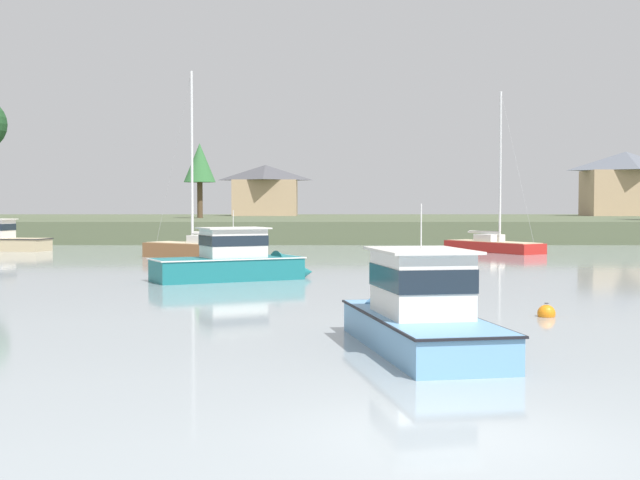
{
  "coord_description": "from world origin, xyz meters",
  "views": [
    {
      "loc": [
        -1.85,
        -11.97,
        3.22
      ],
      "look_at": [
        -1.72,
        31.7,
        1.4
      ],
      "focal_mm": 48.14,
      "sensor_mm": 36.0,
      "label": 1
    }
  ],
  "objects_px": {
    "cruiser_skyblue": "(410,321)",
    "sailboat_wood": "(198,254)",
    "mooring_buoy_orange": "(544,313)",
    "sailboat_red": "(490,248)",
    "cruiser_teal": "(239,267)"
  },
  "relations": [
    {
      "from": "cruiser_skyblue",
      "to": "sailboat_wood",
      "type": "bearing_deg",
      "value": 106.37
    },
    {
      "from": "sailboat_red",
      "to": "cruiser_skyblue",
      "type": "distance_m",
      "value": 39.67
    },
    {
      "from": "cruiser_teal",
      "to": "sailboat_red",
      "type": "height_order",
      "value": "sailboat_red"
    },
    {
      "from": "sailboat_wood",
      "to": "mooring_buoy_orange",
      "type": "xyz_separation_m",
      "value": [
        13.64,
        -26.52,
        -0.16
      ]
    },
    {
      "from": "mooring_buoy_orange",
      "to": "sailboat_wood",
      "type": "bearing_deg",
      "value": 117.21
    },
    {
      "from": "cruiser_skyblue",
      "to": "mooring_buoy_orange",
      "type": "height_order",
      "value": "cruiser_skyblue"
    },
    {
      "from": "sailboat_red",
      "to": "mooring_buoy_orange",
      "type": "height_order",
      "value": "sailboat_red"
    },
    {
      "from": "sailboat_wood",
      "to": "mooring_buoy_orange",
      "type": "relative_size",
      "value": 20.76
    },
    {
      "from": "cruiser_teal",
      "to": "mooring_buoy_orange",
      "type": "xyz_separation_m",
      "value": [
        9.83,
        -12.08,
        -0.44
      ]
    },
    {
      "from": "cruiser_teal",
      "to": "mooring_buoy_orange",
      "type": "height_order",
      "value": "cruiser_teal"
    },
    {
      "from": "sailboat_wood",
      "to": "mooring_buoy_orange",
      "type": "height_order",
      "value": "sailboat_wood"
    },
    {
      "from": "sailboat_red",
      "to": "cruiser_skyblue",
      "type": "height_order",
      "value": "sailboat_red"
    },
    {
      "from": "cruiser_skyblue",
      "to": "cruiser_teal",
      "type": "bearing_deg",
      "value": 107.71
    },
    {
      "from": "mooring_buoy_orange",
      "to": "cruiser_teal",
      "type": "bearing_deg",
      "value": 129.14
    },
    {
      "from": "sailboat_red",
      "to": "cruiser_teal",
      "type": "bearing_deg",
      "value": -125.09
    }
  ]
}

